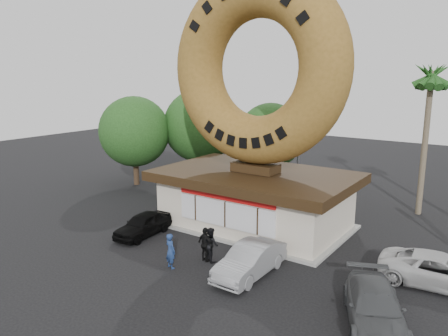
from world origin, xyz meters
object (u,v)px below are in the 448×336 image
at_px(person_right, 205,244).
at_px(car_silver, 250,260).
at_px(person_left, 170,251).
at_px(car_grey, 375,307).
at_px(car_black, 143,225).
at_px(car_white, 441,271).
at_px(street_lamp, 301,131).
at_px(donut_shop, 255,197).
at_px(giant_donut, 257,68).
at_px(person_center, 211,244).

xyz_separation_m(person_right, car_silver, (2.54, -0.06, -0.14)).
distance_m(person_left, person_right, 1.75).
bearing_deg(car_grey, car_black, 148.94).
bearing_deg(car_white, street_lamp, 40.54).
height_order(donut_shop, person_right, donut_shop).
bearing_deg(car_grey, giant_donut, 119.62).
xyz_separation_m(person_center, car_grey, (8.09, -1.06, -0.15)).
distance_m(donut_shop, car_black, 6.62).
xyz_separation_m(person_center, car_white, (9.55, 3.47, -0.14)).
bearing_deg(car_silver, street_lamp, 107.81).
height_order(street_lamp, car_black, street_lamp).
height_order(giant_donut, car_grey, giant_donut).
bearing_deg(person_left, person_center, -106.96).
height_order(giant_donut, car_silver, giant_donut).
relative_size(street_lamp, car_white, 1.60).
distance_m(street_lamp, car_silver, 16.90).
bearing_deg(car_grey, person_left, 159.80).
distance_m(donut_shop, person_right, 5.73).
distance_m(car_grey, car_white, 4.76).
distance_m(person_center, person_right, 0.27).
distance_m(donut_shop, street_lamp, 10.54).
relative_size(person_center, person_right, 0.98).
xyz_separation_m(donut_shop, car_grey, (8.89, -6.48, -1.08)).
bearing_deg(person_center, car_white, -135.26).
bearing_deg(street_lamp, car_grey, -56.93).
bearing_deg(street_lamp, giant_donut, -79.49).
bearing_deg(person_left, car_black, -13.76).
distance_m(donut_shop, person_left, 7.19).
bearing_deg(person_center, donut_shop, -56.90).
bearing_deg(donut_shop, car_black, -131.31).
bearing_deg(giant_donut, street_lamp, 100.51).
height_order(street_lamp, car_silver, street_lamp).
xyz_separation_m(giant_donut, car_black, (-4.30, -4.92, -8.51)).
xyz_separation_m(donut_shop, person_left, (-0.28, -7.13, -0.93)).
bearing_deg(person_center, car_black, 18.90).
bearing_deg(car_silver, car_grey, -7.88).
distance_m(giant_donut, person_left, 10.96).
xyz_separation_m(street_lamp, car_silver, (5.01, -15.70, -3.77)).
height_order(car_black, car_silver, car_silver).
bearing_deg(car_silver, person_left, -157.09).
bearing_deg(car_white, giant_donut, 74.23).
bearing_deg(person_center, person_right, 72.75).
xyz_separation_m(street_lamp, car_black, (-2.45, -14.92, -3.84)).
relative_size(street_lamp, car_silver, 1.85).
height_order(giant_donut, car_black, giant_donut).
bearing_deg(donut_shop, car_grey, -36.11).
height_order(person_left, car_silver, person_left).
bearing_deg(car_black, car_white, 7.21).
height_order(person_left, car_grey, person_left).
height_order(donut_shop, person_center, donut_shop).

